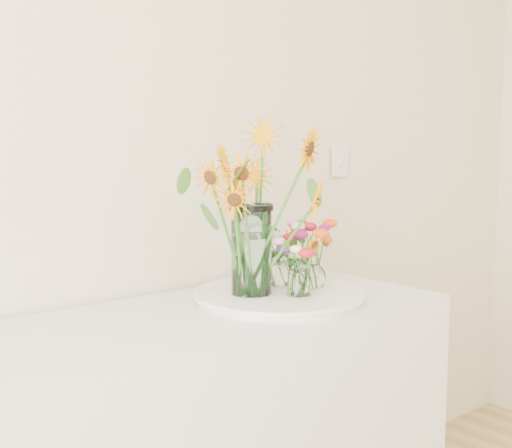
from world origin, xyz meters
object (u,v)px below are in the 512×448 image
(small_vase_a, at_px, (299,278))
(small_vase_c, at_px, (280,269))
(small_vase_b, at_px, (312,268))
(tray, at_px, (279,297))
(mason_jar, at_px, (251,249))

(small_vase_a, distance_m, small_vase_c, 0.15)
(small_vase_b, bearing_deg, small_vase_a, -151.96)
(small_vase_a, bearing_deg, small_vase_b, 28.04)
(tray, height_order, small_vase_a, small_vase_a)
(mason_jar, distance_m, small_vase_b, 0.22)
(tray, relative_size, small_vase_b, 3.79)
(tray, relative_size, small_vase_a, 4.27)
(small_vase_a, bearing_deg, tray, 96.94)
(mason_jar, bearing_deg, small_vase_b, -12.21)
(mason_jar, xyz_separation_m, small_vase_b, (0.20, -0.04, -0.07))
(mason_jar, height_order, small_vase_a, mason_jar)
(tray, distance_m, small_vase_a, 0.10)
(small_vase_b, distance_m, small_vase_c, 0.10)
(small_vase_b, bearing_deg, tray, 172.28)
(tray, xyz_separation_m, small_vase_c, (0.06, 0.07, 0.07))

